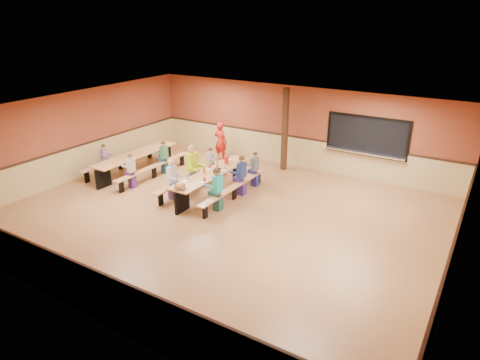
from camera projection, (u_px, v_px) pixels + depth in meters
The scene contains 23 objects.
ground at pixel (222, 215), 12.33m from camera, with size 12.00×12.00×0.00m, color #8F5C36.
room_envelope at pixel (222, 193), 12.08m from camera, with size 12.04×10.04×3.02m.
kitchen_pass_through at pixel (367, 138), 14.45m from camera, with size 2.78×0.28×1.38m.
structural_post at pixel (285, 130), 15.36m from camera, with size 0.18×0.18×3.00m, color black.
cafeteria_table_main at pixel (212, 178), 13.59m from camera, with size 1.91×3.70×0.74m.
cafeteria_table_second at pixel (136, 160), 15.32m from camera, with size 1.91×3.70×0.74m.
seated_child_white_left at pixel (172, 180), 13.18m from camera, with size 0.39×0.32×1.26m, color silver, non-canonical shape.
seated_adult_yellow at pixel (192, 167), 13.95m from camera, with size 0.49×0.40×1.46m, color #B5D715, non-canonical shape.
seated_child_grey_left at pixel (211, 163), 14.83m from camera, with size 0.32×0.26×1.11m, color #B5B5B5, non-canonical shape.
seated_child_teal_right at pixel (218, 190), 12.43m from camera, with size 0.40×0.33×1.28m, color teal, non-canonical shape.
seated_child_navy_right at pixel (242, 176), 13.49m from camera, with size 0.40×0.33×1.27m, color navy, non-canonical shape.
seated_child_char_right at pixel (255, 169), 14.20m from camera, with size 0.35×0.28×1.17m, color #4D5558, non-canonical shape.
seated_child_purple_sec at pixel (105, 160), 15.16m from camera, with size 0.33×0.27×1.12m, color slate, non-canonical shape.
seated_child_green_sec at pixel (164, 157), 15.35m from camera, with size 0.36×0.29×1.18m, color #387648, non-canonical shape.
seated_child_tan_sec at pixel (131, 171), 14.06m from camera, with size 0.34×0.28×1.15m, color #B7A895, non-canonical shape.
standing_woman at pixel (221, 142), 16.60m from camera, with size 0.56×0.36×1.52m, color #AE1913.
punch_pitcher at pixel (226, 160), 14.28m from camera, with size 0.16×0.16×0.22m, color red.
chip_bowl at pixel (180, 187), 12.20m from camera, with size 0.32×0.32×0.15m, color orange, non-canonical shape.
napkin_dispenser at pixel (216, 171), 13.39m from camera, with size 0.10×0.14×0.13m, color black.
condiment_mustard at pixel (205, 171), 13.38m from camera, with size 0.06×0.06×0.17m, color yellow.
condiment_ketchup at pixel (204, 170), 13.44m from camera, with size 0.06×0.06×0.17m, color #B2140F.
table_paddle at pixel (217, 166), 13.62m from camera, with size 0.16×0.16×0.56m.
place_settings at pixel (212, 170), 13.49m from camera, with size 0.65×3.30×0.11m, color beige, non-canonical shape.
Camera 1 is at (6.25, -9.18, 5.48)m, focal length 32.00 mm.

